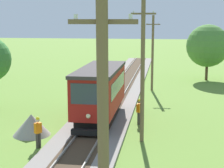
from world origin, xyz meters
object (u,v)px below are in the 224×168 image
object	(u,v)px
track_worker	(38,131)
tree_left_near	(208,46)
utility_pole_foreground	(103,162)
gravel_pile	(32,125)
red_tram	(100,91)
utility_pole_near_tram	(143,69)
second_worker	(139,110)
utility_pole_mid	(153,52)

from	to	relation	value
track_worker	tree_left_near	xyz separation A→B (m)	(11.77, 25.00, 3.07)
utility_pole_foreground	track_worker	xyz separation A→B (m)	(-5.63, 11.36, -3.10)
gravel_pile	tree_left_near	world-z (taller)	tree_left_near
red_tram	utility_pole_near_tram	size ratio (longest dim) A/B	1.02
red_tram	utility_pole_foreground	xyz separation A→B (m)	(3.16, -17.16, 1.89)
track_worker	tree_left_near	world-z (taller)	tree_left_near
gravel_pile	second_worker	xyz separation A→B (m)	(6.42, 3.26, 0.33)
red_tram	gravel_pile	xyz separation A→B (m)	(-3.68, -3.65, -1.53)
utility_pole_foreground	gravel_pile	bearing A→B (deg)	116.84
utility_pole_foreground	track_worker	distance (m)	13.05
tree_left_near	red_tram	bearing A→B (deg)	-115.83
second_worker	track_worker	bearing A→B (deg)	-109.08
track_worker	second_worker	world-z (taller)	same
track_worker	utility_pole_foreground	bearing A→B (deg)	154.07
utility_pole_mid	red_tram	bearing A→B (deg)	-104.70
track_worker	second_worker	distance (m)	7.52
utility_pole_foreground	gravel_pile	world-z (taller)	utility_pole_foreground
utility_pole_near_tram	second_worker	distance (m)	4.86
utility_pole_foreground	utility_pole_near_tram	size ratio (longest dim) A/B	0.95
red_tram	second_worker	world-z (taller)	red_tram
utility_pole_foreground	tree_left_near	size ratio (longest dim) A/B	1.22
red_tram	gravel_pile	size ratio (longest dim) A/B	3.68
red_tram	utility_pole_foreground	bearing A→B (deg)	-79.58
gravel_pile	second_worker	world-z (taller)	second_worker
utility_pole_near_tram	tree_left_near	xyz separation A→B (m)	(6.14, 23.12, -0.24)
utility_pole_mid	gravel_pile	xyz separation A→B (m)	(-6.84, -15.68, -3.19)
utility_pole_foreground	utility_pole_mid	xyz separation A→B (m)	(-0.00, 29.19, -0.23)
utility_pole_foreground	utility_pole_near_tram	world-z (taller)	utility_pole_near_tram
second_worker	tree_left_near	distance (m)	20.88
utility_pole_near_tram	second_worker	xyz separation A→B (m)	(-0.41, 3.54, -3.31)
utility_pole_near_tram	tree_left_near	world-z (taller)	utility_pole_near_tram
utility_pole_mid	gravel_pile	bearing A→B (deg)	-113.56
red_tram	tree_left_near	xyz separation A→B (m)	(9.29, 19.20, 1.86)
utility_pole_mid	second_worker	size ratio (longest dim) A/B	4.21
utility_pole_foreground	tree_left_near	distance (m)	36.87
red_tram	track_worker	size ratio (longest dim) A/B	4.79
utility_pole_near_tram	track_worker	xyz separation A→B (m)	(-5.63, -1.87, -3.31)
utility_pole_foreground	utility_pole_mid	distance (m)	29.19
utility_pole_foreground	track_worker	size ratio (longest dim) A/B	4.47
utility_pole_near_tram	track_worker	distance (m)	6.79
utility_pole_mid	tree_left_near	bearing A→B (deg)	49.42
utility_pole_near_tram	gravel_pile	xyz separation A→B (m)	(-6.84, 0.28, -3.63)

